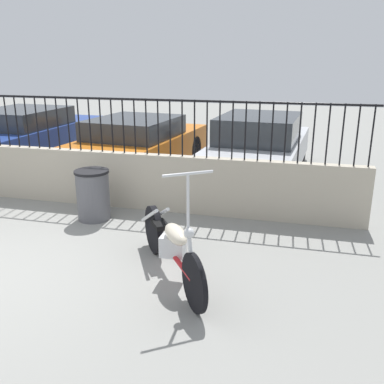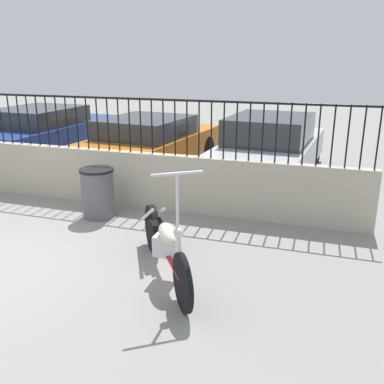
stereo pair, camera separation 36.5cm
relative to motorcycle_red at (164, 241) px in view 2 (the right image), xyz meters
name	(u,v)px [view 2 (the right image)]	position (x,y,z in m)	size (l,w,h in m)	color
low_wall	(96,176)	(-2.14, 2.11, 0.06)	(9.22, 0.18, 0.95)	#B2A893
fence_railing	(92,115)	(-2.14, 2.11, 1.13)	(9.22, 0.04, 0.90)	black
motorcycle_red	(164,241)	(0.00, 0.00, 0.00)	(1.31, 1.80, 1.42)	black
trash_bin	(98,193)	(-1.71, 1.44, -0.01)	(0.54, 0.54, 0.80)	#56565B
car_blue	(44,133)	(-4.96, 4.51, 0.27)	(1.98, 4.19, 1.32)	black
car_orange	(150,143)	(-2.10, 4.40, 0.22)	(2.24, 4.17, 1.22)	black
car_silver	(270,147)	(0.55, 4.64, 0.26)	(2.02, 4.17, 1.33)	black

